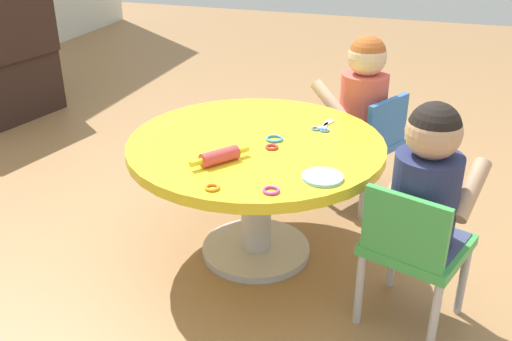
{
  "coord_description": "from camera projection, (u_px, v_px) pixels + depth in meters",
  "views": [
    {
      "loc": [
        -1.89,
        -0.63,
        1.35
      ],
      "look_at": [
        0.0,
        0.0,
        0.37
      ],
      "focal_mm": 40.59,
      "sensor_mm": 36.0,
      "label": 1
    }
  ],
  "objects": [
    {
      "name": "cookie_cutter_1",
      "position": [
        212.0,
        187.0,
        1.82
      ],
      "size": [
        0.05,
        0.05,
        0.01
      ],
      "primitive_type": "torus",
      "color": "orange",
      "rests_on": "craft_table"
    },
    {
      "name": "craft_table",
      "position": [
        256.0,
        166.0,
        2.21
      ],
      "size": [
        0.97,
        0.97,
        0.5
      ],
      "color": "silver",
      "rests_on": "ground"
    },
    {
      "name": "ground_plane",
      "position": [
        256.0,
        252.0,
        2.38
      ],
      "size": [
        10.0,
        10.0,
        0.0
      ],
      "primitive_type": "plane",
      "color": "#9E7247"
    },
    {
      "name": "playdough_blob_0",
      "position": [
        323.0,
        177.0,
        1.88
      ],
      "size": [
        0.14,
        0.14,
        0.01
      ],
      "primitive_type": "cylinder",
      "color": "#8CCCF2",
      "rests_on": "craft_table"
    },
    {
      "name": "seated_child_left",
      "position": [
        427.0,
        181.0,
        1.79
      ],
      "size": [
        0.41,
        0.36,
        0.51
      ],
      "color": "#3F4772",
      "rests_on": "ground"
    },
    {
      "name": "seated_child_right",
      "position": [
        363.0,
        93.0,
        2.57
      ],
      "size": [
        0.4,
        0.43,
        0.51
      ],
      "color": "#3F4772",
      "rests_on": "ground"
    },
    {
      "name": "cookie_cutter_3",
      "position": [
        271.0,
        190.0,
        1.8
      ],
      "size": [
        0.06,
        0.06,
        0.01
      ],
      "primitive_type": "torus",
      "color": "#D83FA5",
      "rests_on": "craft_table"
    },
    {
      "name": "child_chair_right",
      "position": [
        366.0,
        142.0,
        2.64
      ],
      "size": [
        0.41,
        0.41,
        0.54
      ],
      "color": "#B7B7BC",
      "rests_on": "ground"
    },
    {
      "name": "rolling_pin",
      "position": [
        220.0,
        156.0,
        1.98
      ],
      "size": [
        0.2,
        0.15,
        0.05
      ],
      "color": "#D83F3F",
      "rests_on": "craft_table"
    },
    {
      "name": "cookie_cutter_2",
      "position": [
        274.0,
        139.0,
        2.17
      ],
      "size": [
        0.07,
        0.07,
        0.01
      ],
      "primitive_type": "torus",
      "color": "#3F99D8",
      "rests_on": "craft_table"
    },
    {
      "name": "child_chair_left",
      "position": [
        413.0,
        247.0,
        1.87
      ],
      "size": [
        0.38,
        0.38,
        0.54
      ],
      "color": "#B7B7BC",
      "rests_on": "ground"
    },
    {
      "name": "cookie_cutter_0",
      "position": [
        272.0,
        147.0,
        2.1
      ],
      "size": [
        0.05,
        0.05,
        0.01
      ],
      "primitive_type": "torus",
      "color": "red",
      "rests_on": "craft_table"
    },
    {
      "name": "craft_scissors",
      "position": [
        323.0,
        127.0,
        2.28
      ],
      "size": [
        0.14,
        0.08,
        0.01
      ],
      "color": "silver",
      "rests_on": "craft_table"
    }
  ]
}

